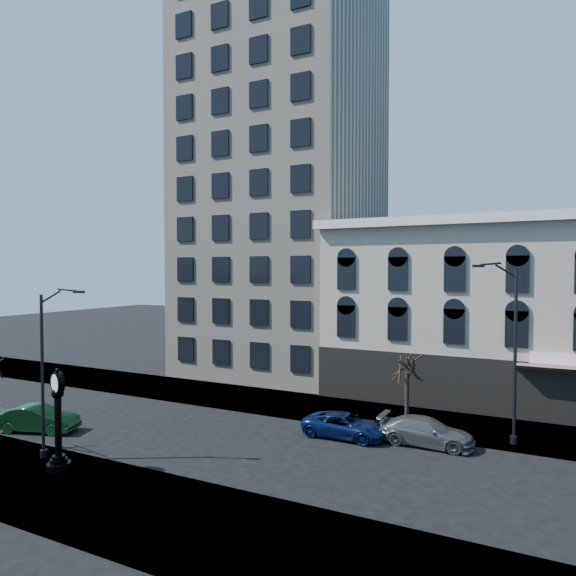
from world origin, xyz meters
The scene contains 12 objects.
ground centered at (0.00, 0.00, 0.00)m, with size 160.00×160.00×0.00m, color black.
sidewalk_far centered at (0.00, 8.00, 0.06)m, with size 160.00×6.00×0.12m, color gray.
sidewalk_near centered at (0.00, -8.00, 0.06)m, with size 160.00×6.00×0.12m, color gray.
cream_tower centered at (-6.11, 18.88, 19.32)m, with size 15.90×15.40×42.50m.
victorian_row centered at (12.00, 15.89, 6.00)m, with size 22.60×11.19×12.50m.
street_clock centered at (-4.02, -6.86, 2.18)m, with size 1.03×1.03×4.55m.
street_lamp_near centered at (-5.32, -6.00, 6.32)m, with size 2.05×0.90×8.22m.
street_lamp_far centered at (13.35, 5.72, 7.28)m, with size 2.31×1.21×9.49m.
bare_tree_far centered at (8.29, 6.72, 3.82)m, with size 2.86×2.86×4.91m.
car_near_b centered at (-9.92, -3.42, 0.72)m, with size 1.53×4.39×1.45m, color #143F1E.
car_far_a centered at (5.76, 3.40, 0.64)m, with size 2.12×4.60×1.28m, color #0C194C.
car_far_b centered at (9.94, 4.12, 0.70)m, with size 1.97×4.85×1.41m, color #595B60.
Camera 1 is at (15.40, -22.44, 9.04)m, focal length 32.00 mm.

